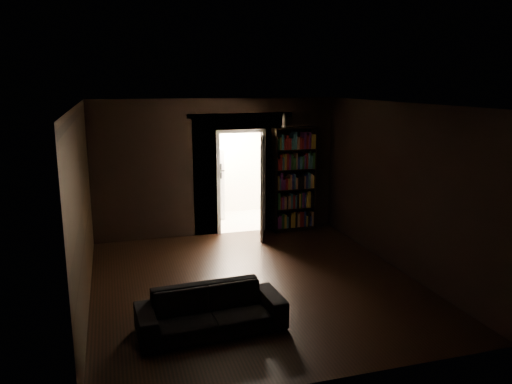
{
  "coord_description": "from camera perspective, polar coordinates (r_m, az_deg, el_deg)",
  "views": [
    {
      "loc": [
        -2.07,
        -7.11,
        3.12
      ],
      "look_at": [
        0.28,
        0.9,
        1.27
      ],
      "focal_mm": 35.0,
      "sensor_mm": 36.0,
      "label": 1
    }
  ],
  "objects": [
    {
      "name": "sofa",
      "position": [
        6.53,
        -5.18,
        -12.59
      ],
      "size": [
        1.91,
        0.92,
        0.72
      ],
      "primitive_type": "imported",
      "rotation": [
        0.0,
        0.0,
        0.06
      ],
      "color": "black",
      "rests_on": "ground"
    },
    {
      "name": "bookshelf",
      "position": [
        10.57,
        4.33,
        1.44
      ],
      "size": [
        0.93,
        0.41,
        2.2
      ],
      "primitive_type": "cube",
      "rotation": [
        0.0,
        0.0,
        -0.1
      ],
      "color": "black",
      "rests_on": "ground"
    },
    {
      "name": "refrigerator",
      "position": [
        11.64,
        -5.75,
        1.06
      ],
      "size": [
        0.95,
        0.92,
        1.65
      ],
      "primitive_type": "cube",
      "rotation": [
        0.0,
        0.0,
        0.42
      ],
      "color": "white",
      "rests_on": "ground"
    },
    {
      "name": "kitchen_alcove",
      "position": [
        11.44,
        -3.15,
        2.87
      ],
      "size": [
        2.2,
        1.8,
        2.6
      ],
      "color": "beige",
      "rests_on": "ground"
    },
    {
      "name": "bottles",
      "position": [
        11.44,
        -6.22,
        5.73
      ],
      "size": [
        0.66,
        0.28,
        0.27
      ],
      "primitive_type": "cube",
      "rotation": [
        0.0,
        0.0,
        0.3
      ],
      "color": "black",
      "rests_on": "refrigerator"
    },
    {
      "name": "door",
      "position": [
        10.09,
        0.72,
        0.52
      ],
      "size": [
        0.32,
        0.82,
        2.05
      ],
      "primitive_type": "cube",
      "rotation": [
        0.0,
        0.0,
        1.24
      ],
      "color": "silver",
      "rests_on": "ground"
    },
    {
      "name": "room_walls",
      "position": [
        8.56,
        -2.19,
        2.82
      ],
      "size": [
        5.02,
        5.61,
        2.84
      ],
      "color": "black",
      "rests_on": "ground"
    },
    {
      "name": "figurine",
      "position": [
        10.28,
        3.21,
        8.15
      ],
      "size": [
        0.13,
        0.13,
        0.29
      ],
      "primitive_type": "cube",
      "rotation": [
        0.0,
        0.0,
        -0.41
      ],
      "color": "silver",
      "rests_on": "bookshelf"
    },
    {
      "name": "ground",
      "position": [
        8.03,
        -0.11,
        -10.36
      ],
      "size": [
        5.5,
        5.5,
        0.0
      ],
      "primitive_type": "plane",
      "color": "black",
      "rests_on": "ground"
    }
  ]
}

